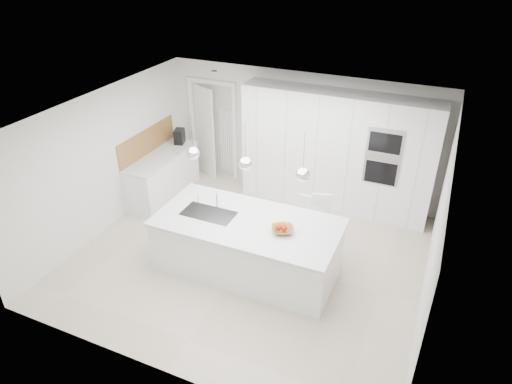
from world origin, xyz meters
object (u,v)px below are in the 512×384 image
at_px(bar_stool_left, 305,225).
at_px(bar_stool_right, 317,226).
at_px(island_base, 246,248).
at_px(espresso_machine, 179,136).
at_px(fruit_bowl, 283,230).

bearing_deg(bar_stool_left, bar_stool_right, -1.35).
distance_m(island_base, bar_stool_right, 1.25).
height_order(island_base, espresso_machine, espresso_machine).
height_order(espresso_machine, bar_stool_right, espresso_machine).
xyz_separation_m(fruit_bowl, bar_stool_left, (0.07, 0.91, -0.45)).
distance_m(espresso_machine, bar_stool_right, 3.68).
distance_m(espresso_machine, bar_stool_left, 3.49).
bearing_deg(island_base, espresso_machine, 139.27).
bearing_deg(espresso_machine, fruit_bowl, -52.58).
distance_m(fruit_bowl, espresso_machine, 3.81).
relative_size(island_base, bar_stool_right, 2.65).
xyz_separation_m(espresso_machine, bar_stool_left, (3.19, -1.28, -0.56)).
xyz_separation_m(bar_stool_left, bar_stool_right, (0.22, -0.01, 0.04)).
bearing_deg(fruit_bowl, bar_stool_right, 72.27).
bearing_deg(bar_stool_left, fruit_bowl, -93.64).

